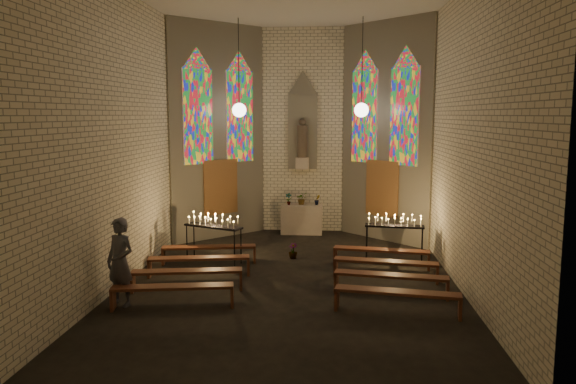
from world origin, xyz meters
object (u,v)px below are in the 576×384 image
object	(u,v)px
votive_stand_right	(395,223)
votive_stand_left	(213,223)
aisle_flower_pot	(293,251)
altar	(302,219)
visitor	(120,262)

from	to	relation	value
votive_stand_right	votive_stand_left	bearing A→B (deg)	-165.84
aisle_flower_pot	votive_stand_left	bearing A→B (deg)	-168.21
altar	votive_stand_left	xyz separation A→B (m)	(-2.27, -3.85, 0.58)
votive_stand_left	visitor	world-z (taller)	visitor
votive_stand_right	visitor	size ratio (longest dim) A/B	0.88
aisle_flower_pot	votive_stand_right	distance (m)	2.98
votive_stand_right	aisle_flower_pot	bearing A→B (deg)	-169.30
aisle_flower_pot	visitor	distance (m)	5.46
votive_stand_left	votive_stand_right	distance (m)	5.09
altar	aisle_flower_pot	bearing A→B (deg)	-91.30
votive_stand_right	visitor	xyz separation A→B (m)	(-6.28, -4.39, -0.09)
aisle_flower_pot	votive_stand_right	bearing A→B (deg)	3.90
votive_stand_right	visitor	bearing A→B (deg)	-138.28
altar	votive_stand_right	xyz separation A→B (m)	(2.78, -3.20, 0.54)
altar	votive_stand_left	bearing A→B (deg)	-120.47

